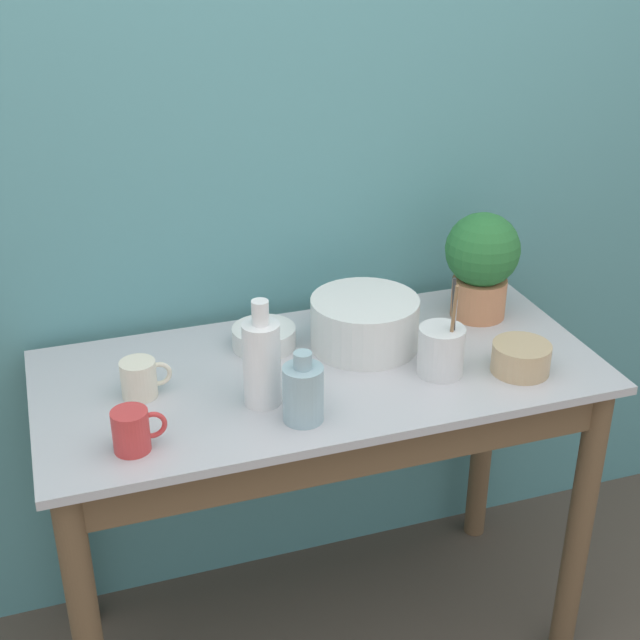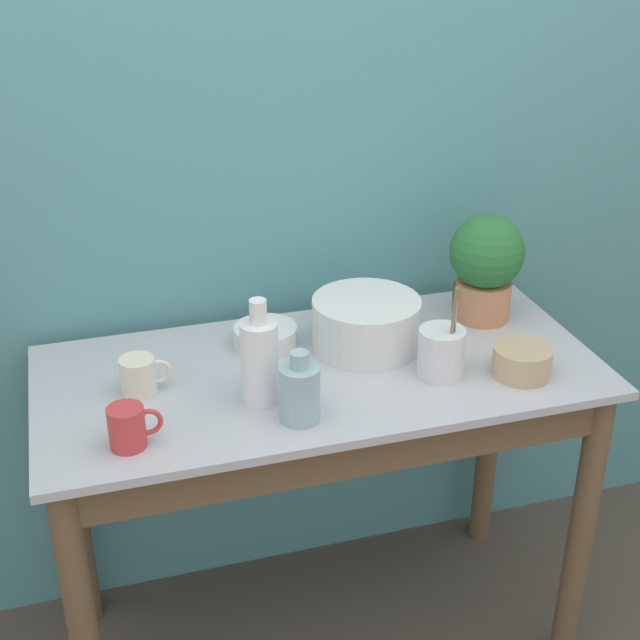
# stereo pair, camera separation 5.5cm
# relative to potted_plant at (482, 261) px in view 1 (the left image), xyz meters

# --- Properties ---
(wall_back) EXTENTS (6.00, 0.05, 2.40)m
(wall_back) POSITION_rel_potted_plant_xyz_m (-0.45, 0.22, 0.25)
(wall_back) COLOR teal
(wall_back) RESTS_ON ground_plane
(counter_table) EXTENTS (1.24, 0.58, 0.80)m
(counter_table) POSITION_rel_potted_plant_xyz_m (-0.45, -0.15, -0.32)
(counter_table) COLOR brown
(counter_table) RESTS_ON ground_plane
(potted_plant) EXTENTS (0.18, 0.18, 0.27)m
(potted_plant) POSITION_rel_potted_plant_xyz_m (0.00, 0.00, 0.00)
(potted_plant) COLOR tan
(potted_plant) RESTS_ON counter_table
(bowl_wash_large) EXTENTS (0.25, 0.25, 0.12)m
(bowl_wash_large) POSITION_rel_potted_plant_xyz_m (-0.32, -0.06, -0.09)
(bowl_wash_large) COLOR silver
(bowl_wash_large) RESTS_ON counter_table
(bottle_tall) EXTENTS (0.08, 0.08, 0.23)m
(bottle_tall) POSITION_rel_potted_plant_xyz_m (-0.61, -0.22, -0.05)
(bottle_tall) COLOR white
(bottle_tall) RESTS_ON counter_table
(bottle_short) EXTENTS (0.08, 0.08, 0.15)m
(bottle_short) POSITION_rel_potted_plant_xyz_m (-0.55, -0.31, -0.08)
(bottle_short) COLOR #93B2BC
(bottle_short) RESTS_ON counter_table
(mug_cream) EXTENTS (0.11, 0.08, 0.08)m
(mug_cream) POSITION_rel_potted_plant_xyz_m (-0.85, -0.12, -0.11)
(mug_cream) COLOR beige
(mug_cream) RESTS_ON counter_table
(mug_red) EXTENTS (0.11, 0.07, 0.09)m
(mug_red) POSITION_rel_potted_plant_xyz_m (-0.89, -0.31, -0.10)
(mug_red) COLOR #C63838
(mug_red) RESTS_ON counter_table
(bowl_small_tan) EXTENTS (0.13, 0.13, 0.07)m
(bowl_small_tan) POSITION_rel_potted_plant_xyz_m (-0.04, -0.28, -0.11)
(bowl_small_tan) COLOR tan
(bowl_small_tan) RESTS_ON counter_table
(bowl_small_enamel_white) EXTENTS (0.15, 0.15, 0.05)m
(bowl_small_enamel_white) POSITION_rel_potted_plant_xyz_m (-0.55, 0.01, -0.12)
(bowl_small_enamel_white) COLOR silver
(bowl_small_enamel_white) RESTS_ON counter_table
(utensil_cup) EXTENTS (0.10, 0.10, 0.23)m
(utensil_cup) POSITION_rel_potted_plant_xyz_m (-0.21, -0.23, -0.09)
(utensil_cup) COLOR silver
(utensil_cup) RESTS_ON counter_table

